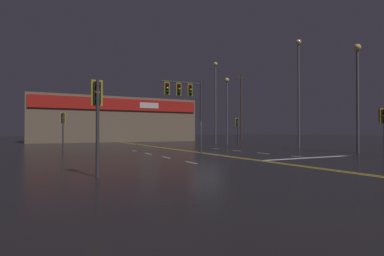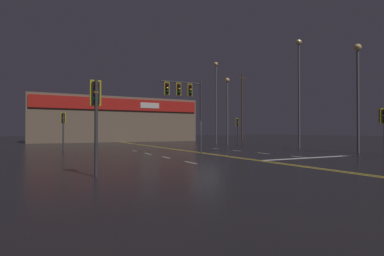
{
  "view_description": "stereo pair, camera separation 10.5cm",
  "coord_description": "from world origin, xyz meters",
  "px_view_note": "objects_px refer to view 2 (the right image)",
  "views": [
    {
      "loc": [
        -11.59,
        -20.05,
        1.73
      ],
      "look_at": [
        0.0,
        2.45,
        2.0
      ],
      "focal_mm": 28.0,
      "sensor_mm": 36.0,
      "label": 1
    },
    {
      "loc": [
        -11.49,
        -20.1,
        1.73
      ],
      "look_at": [
        0.0,
        2.45,
        2.0
      ],
      "focal_mm": 28.0,
      "sensor_mm": 36.0,
      "label": 2
    }
  ],
  "objects_px": {
    "streetlight_near_left": "(358,82)",
    "streetlight_far_right": "(216,93)",
    "traffic_signal_corner_southwest": "(96,105)",
    "streetlight_near_right": "(299,80)",
    "streetlight_median_approach": "(227,101)",
    "traffic_signal_corner_northeast": "(238,125)",
    "traffic_signal_median": "(184,96)",
    "traffic_signal_corner_northwest": "(63,122)",
    "traffic_signal_corner_southeast": "(383,121)"
  },
  "relations": [
    {
      "from": "streetlight_far_right",
      "to": "traffic_signal_median",
      "type": "bearing_deg",
      "value": -129.3
    },
    {
      "from": "traffic_signal_corner_northwest",
      "to": "streetlight_near_left",
      "type": "bearing_deg",
      "value": -34.55
    },
    {
      "from": "streetlight_near_right",
      "to": "traffic_signal_corner_northwest",
      "type": "bearing_deg",
      "value": 162.16
    },
    {
      "from": "traffic_signal_corner_southeast",
      "to": "traffic_signal_corner_northeast",
      "type": "relative_size",
      "value": 0.98
    },
    {
      "from": "traffic_signal_corner_southwest",
      "to": "streetlight_far_right",
      "type": "bearing_deg",
      "value": 49.78
    },
    {
      "from": "traffic_signal_corner_northwest",
      "to": "streetlight_near_right",
      "type": "xyz_separation_m",
      "value": [
        21.71,
        -6.98,
        4.43
      ]
    },
    {
      "from": "streetlight_median_approach",
      "to": "streetlight_far_right",
      "type": "bearing_deg",
      "value": 82.61
    },
    {
      "from": "traffic_signal_corner_southwest",
      "to": "streetlight_median_approach",
      "type": "bearing_deg",
      "value": 45.84
    },
    {
      "from": "traffic_signal_median",
      "to": "streetlight_median_approach",
      "type": "distance_m",
      "value": 15.51
    },
    {
      "from": "traffic_signal_corner_southwest",
      "to": "streetlight_near_left",
      "type": "relative_size",
      "value": 0.43
    },
    {
      "from": "traffic_signal_corner_southeast",
      "to": "traffic_signal_corner_northwest",
      "type": "xyz_separation_m",
      "value": [
        -17.94,
        17.56,
        0.16
      ]
    },
    {
      "from": "traffic_signal_corner_southwest",
      "to": "streetlight_near_right",
      "type": "xyz_separation_m",
      "value": [
        21.68,
        10.36,
        4.23
      ]
    },
    {
      "from": "traffic_signal_corner_southeast",
      "to": "streetlight_near_left",
      "type": "xyz_separation_m",
      "value": [
        2.57,
        3.44,
        3.23
      ]
    },
    {
      "from": "traffic_signal_corner_southwest",
      "to": "streetlight_median_approach",
      "type": "distance_m",
      "value": 27.82
    },
    {
      "from": "traffic_signal_median",
      "to": "traffic_signal_corner_southeast",
      "type": "distance_m",
      "value": 13.72
    },
    {
      "from": "streetlight_near_right",
      "to": "streetlight_far_right",
      "type": "height_order",
      "value": "streetlight_far_right"
    },
    {
      "from": "traffic_signal_median",
      "to": "traffic_signal_corner_northwest",
      "type": "distance_m",
      "value": 11.73
    },
    {
      "from": "traffic_signal_corner_northeast",
      "to": "streetlight_median_approach",
      "type": "xyz_separation_m",
      "value": [
        0.59,
        3.0,
        3.11
      ]
    },
    {
      "from": "streetlight_near_left",
      "to": "streetlight_near_right",
      "type": "distance_m",
      "value": 7.37
    },
    {
      "from": "traffic_signal_corner_southeast",
      "to": "traffic_signal_corner_northwest",
      "type": "distance_m",
      "value": 25.11
    },
    {
      "from": "traffic_signal_corner_northeast",
      "to": "streetlight_median_approach",
      "type": "distance_m",
      "value": 4.36
    },
    {
      "from": "traffic_signal_corner_southeast",
      "to": "streetlight_median_approach",
      "type": "height_order",
      "value": "streetlight_median_approach"
    },
    {
      "from": "traffic_signal_corner_northeast",
      "to": "streetlight_near_right",
      "type": "distance_m",
      "value": 8.47
    },
    {
      "from": "streetlight_median_approach",
      "to": "traffic_signal_corner_southeast",
      "type": "bearing_deg",
      "value": -93.89
    },
    {
      "from": "traffic_signal_corner_southeast",
      "to": "streetlight_far_right",
      "type": "bearing_deg",
      "value": 85.59
    },
    {
      "from": "traffic_signal_corner_northwest",
      "to": "streetlight_near_left",
      "type": "height_order",
      "value": "streetlight_near_left"
    },
    {
      "from": "traffic_signal_corner_northeast",
      "to": "streetlight_near_right",
      "type": "relative_size",
      "value": 0.29
    },
    {
      "from": "streetlight_near_right",
      "to": "streetlight_median_approach",
      "type": "xyz_separation_m",
      "value": [
        -2.4,
        9.49,
        -1.44
      ]
    },
    {
      "from": "traffic_signal_corner_southeast",
      "to": "traffic_signal_corner_northeast",
      "type": "bearing_deg",
      "value": 87.39
    },
    {
      "from": "traffic_signal_median",
      "to": "streetlight_near_right",
      "type": "relative_size",
      "value": 0.52
    },
    {
      "from": "traffic_signal_corner_southwest",
      "to": "streetlight_median_approach",
      "type": "xyz_separation_m",
      "value": [
        19.28,
        19.86,
        2.79
      ]
    },
    {
      "from": "traffic_signal_corner_northwest",
      "to": "streetlight_far_right",
      "type": "height_order",
      "value": "streetlight_far_right"
    },
    {
      "from": "traffic_signal_corner_northeast",
      "to": "streetlight_near_right",
      "type": "xyz_separation_m",
      "value": [
        2.98,
        -6.5,
        4.55
      ]
    },
    {
      "from": "traffic_signal_corner_northeast",
      "to": "streetlight_median_approach",
      "type": "relative_size",
      "value": 0.38
    },
    {
      "from": "streetlight_near_left",
      "to": "streetlight_far_right",
      "type": "height_order",
      "value": "streetlight_far_right"
    },
    {
      "from": "streetlight_near_right",
      "to": "streetlight_far_right",
      "type": "relative_size",
      "value": 0.99
    },
    {
      "from": "traffic_signal_corner_southeast",
      "to": "streetlight_near_right",
      "type": "bearing_deg",
      "value": 70.42
    },
    {
      "from": "traffic_signal_corner_southwest",
      "to": "streetlight_near_right",
      "type": "distance_m",
      "value": 24.4
    },
    {
      "from": "traffic_signal_corner_southwest",
      "to": "traffic_signal_corner_northwest",
      "type": "xyz_separation_m",
      "value": [
        -0.03,
        17.35,
        -0.2
      ]
    },
    {
      "from": "streetlight_near_left",
      "to": "traffic_signal_corner_southwest",
      "type": "bearing_deg",
      "value": -171.06
    },
    {
      "from": "traffic_signal_median",
      "to": "traffic_signal_corner_northwest",
      "type": "height_order",
      "value": "traffic_signal_median"
    },
    {
      "from": "traffic_signal_corner_northwest",
      "to": "traffic_signal_corner_northeast",
      "type": "relative_size",
      "value": 1.05
    },
    {
      "from": "traffic_signal_corner_northwest",
      "to": "traffic_signal_corner_northeast",
      "type": "height_order",
      "value": "traffic_signal_corner_northwest"
    },
    {
      "from": "traffic_signal_corner_southwest",
      "to": "streetlight_near_right",
      "type": "bearing_deg",
      "value": 25.55
    },
    {
      "from": "streetlight_near_left",
      "to": "streetlight_median_approach",
      "type": "distance_m",
      "value": 16.68
    },
    {
      "from": "traffic_signal_corner_southwest",
      "to": "streetlight_near_left",
      "type": "height_order",
      "value": "streetlight_near_left"
    },
    {
      "from": "traffic_signal_corner_southwest",
      "to": "streetlight_far_right",
      "type": "height_order",
      "value": "streetlight_far_right"
    },
    {
      "from": "traffic_signal_median",
      "to": "streetlight_near_left",
      "type": "bearing_deg",
      "value": -25.56
    },
    {
      "from": "traffic_signal_median",
      "to": "streetlight_far_right",
      "type": "xyz_separation_m",
      "value": [
        11.62,
        14.2,
        2.52
      ]
    },
    {
      "from": "traffic_signal_corner_southwest",
      "to": "streetlight_far_right",
      "type": "relative_size",
      "value": 0.33
    }
  ]
}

